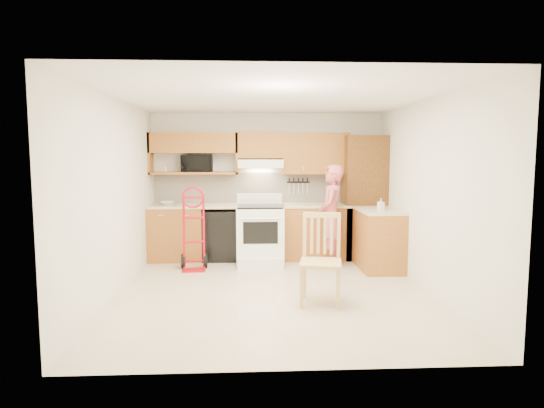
{
  "coord_description": "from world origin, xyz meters",
  "views": [
    {
      "loc": [
        -0.33,
        -5.94,
        1.79
      ],
      "look_at": [
        0.0,
        0.5,
        1.1
      ],
      "focal_mm": 30.84,
      "sensor_mm": 36.0,
      "label": 1
    }
  ],
  "objects": [
    {
      "name": "upper_cab_left",
      "position": [
        -1.25,
        2.08,
        1.98
      ],
      "size": [
        1.5,
        0.33,
        0.34
      ],
      "primitive_type": "cube",
      "color": "#A76826",
      "rests_on": "wall_back"
    },
    {
      "name": "ceiling",
      "position": [
        0.0,
        0.0,
        2.51
      ],
      "size": [
        4.0,
        4.5,
        0.02
      ],
      "primitive_type": "cube",
      "color": "white",
      "rests_on": "ground"
    },
    {
      "name": "countertop_left",
      "position": [
        -1.25,
        1.95,
        0.92
      ],
      "size": [
        1.5,
        0.63,
        0.04
      ],
      "primitive_type": "cube",
      "color": "beige",
      "rests_on": "lower_cab_left"
    },
    {
      "name": "backsplash",
      "position": [
        0.0,
        2.23,
        1.2
      ],
      "size": [
        3.92,
        0.03,
        0.55
      ],
      "primitive_type": "cube",
      "color": "beige",
      "rests_on": "wall_back"
    },
    {
      "name": "pantry_tall",
      "position": [
        1.65,
        1.95,
        1.05
      ],
      "size": [
        0.7,
        0.6,
        2.1
      ],
      "primitive_type": "cube",
      "color": "brown",
      "rests_on": "ground"
    },
    {
      "name": "hand_truck",
      "position": [
        -1.18,
        1.23,
        0.58
      ],
      "size": [
        0.49,
        0.45,
        1.17
      ],
      "primitive_type": null,
      "rotation": [
        0.0,
        0.0,
        0.06
      ],
      "color": "red",
      "rests_on": "ground"
    },
    {
      "name": "wall_right",
      "position": [
        2.01,
        0.0,
        1.25
      ],
      "size": [
        0.02,
        4.5,
        2.5
      ],
      "primitive_type": "cube",
      "color": "silver",
      "rests_on": "ground"
    },
    {
      "name": "wall_back",
      "position": [
        0.0,
        2.26,
        1.25
      ],
      "size": [
        4.0,
        0.02,
        2.5
      ],
      "primitive_type": "cube",
      "color": "silver",
      "rests_on": "ground"
    },
    {
      "name": "lower_cab_left",
      "position": [
        -1.55,
        1.95,
        0.45
      ],
      "size": [
        0.9,
        0.6,
        0.9
      ],
      "primitive_type": "cube",
      "color": "#A76826",
      "rests_on": "ground"
    },
    {
      "name": "range",
      "position": [
        -0.14,
        1.61,
        0.56
      ],
      "size": [
        0.76,
        1.0,
        1.13
      ],
      "primitive_type": null,
      "color": "white",
      "rests_on": "ground"
    },
    {
      "name": "wall_front",
      "position": [
        0.0,
        -2.26,
        1.25
      ],
      "size": [
        4.0,
        0.02,
        2.5
      ],
      "primitive_type": "cube",
      "color": "silver",
      "rests_on": "ground"
    },
    {
      "name": "dining_chair",
      "position": [
        0.53,
        -0.51,
        0.54
      ],
      "size": [
        0.57,
        0.61,
        1.08
      ],
      "primitive_type": null,
      "rotation": [
        0.0,
        0.0,
        -0.19
      ],
      "color": "tan",
      "rests_on": "ground"
    },
    {
      "name": "cab_return_right",
      "position": [
        1.7,
        1.15,
        0.45
      ],
      "size": [
        0.6,
        1.0,
        0.9
      ],
      "primitive_type": "cube",
      "color": "#A76826",
      "rests_on": "ground"
    },
    {
      "name": "dishwasher",
      "position": [
        -0.8,
        1.95,
        0.42
      ],
      "size": [
        0.6,
        0.6,
        0.85
      ],
      "primitive_type": "cube",
      "color": "black",
      "rests_on": "ground"
    },
    {
      "name": "countertop_right",
      "position": [
        0.83,
        1.95,
        0.92
      ],
      "size": [
        1.14,
        0.63,
        0.04
      ],
      "primitive_type": "cube",
      "color": "beige",
      "rests_on": "lower_cab_right"
    },
    {
      "name": "knife_strip",
      "position": [
        0.55,
        2.21,
        1.24
      ],
      "size": [
        0.4,
        0.05,
        0.29
      ],
      "primitive_type": null,
      "color": "black",
      "rests_on": "backsplash"
    },
    {
      "name": "floor",
      "position": [
        0.0,
        0.0,
        -0.01
      ],
      "size": [
        4.0,
        4.5,
        0.02
      ],
      "primitive_type": "cube",
      "color": "beige",
      "rests_on": "ground"
    },
    {
      "name": "wall_left",
      "position": [
        -2.01,
        0.0,
        1.25
      ],
      "size": [
        0.02,
        4.5,
        2.5
      ],
      "primitive_type": "cube",
      "color": "silver",
      "rests_on": "ground"
    },
    {
      "name": "bowl",
      "position": [
        -1.69,
        1.95,
        0.97
      ],
      "size": [
        0.27,
        0.27,
        0.06
      ],
      "primitive_type": "imported",
      "rotation": [
        0.0,
        0.0,
        0.14
      ],
      "color": "white",
      "rests_on": "countertop_left"
    },
    {
      "name": "soap_bottle",
      "position": [
        1.7,
        1.07,
        1.03
      ],
      "size": [
        0.1,
        0.1,
        0.18
      ],
      "primitive_type": "imported",
      "rotation": [
        0.0,
        0.0,
        0.31
      ],
      "color": "white",
      "rests_on": "countertop_return"
    },
    {
      "name": "range_hood",
      "position": [
        -0.12,
        2.02,
        1.63
      ],
      "size": [
        0.76,
        0.46,
        0.14
      ],
      "primitive_type": "cube",
      "color": "white",
      "rests_on": "wall_back"
    },
    {
      "name": "person",
      "position": [
        0.98,
        1.35,
        0.81
      ],
      "size": [
        0.52,
        0.67,
        1.63
      ],
      "primitive_type": "imported",
      "rotation": [
        0.0,
        0.0,
        -1.82
      ],
      "color": "#CE565F",
      "rests_on": "ground"
    },
    {
      "name": "countertop_return",
      "position": [
        1.7,
        1.15,
        0.92
      ],
      "size": [
        0.63,
        1.0,
        0.04
      ],
      "primitive_type": "cube",
      "color": "beige",
      "rests_on": "cab_return_right"
    },
    {
      "name": "upper_cab_center",
      "position": [
        -0.12,
        2.08,
        1.94
      ],
      "size": [
        0.76,
        0.33,
        0.44
      ],
      "primitive_type": "cube",
      "color": "#A76826",
      "rests_on": "wall_back"
    },
    {
      "name": "upper_cab_right",
      "position": [
        0.83,
        2.08,
        1.8
      ],
      "size": [
        1.14,
        0.33,
        0.7
      ],
      "primitive_type": "cube",
      "color": "#A76826",
      "rests_on": "wall_back"
    },
    {
      "name": "upper_shelf_mw",
      "position": [
        -1.25,
        2.08,
        1.47
      ],
      "size": [
        1.5,
        0.33,
        0.04
      ],
      "primitive_type": "cube",
      "color": "#A76826",
      "rests_on": "wall_back"
    },
    {
      "name": "microwave",
      "position": [
        -1.2,
        2.08,
        1.64
      ],
      "size": [
        0.54,
        0.38,
        0.29
      ],
      "primitive_type": "imported",
      "rotation": [
        0.0,
        0.0,
        0.04
      ],
      "color": "black",
      "rests_on": "upper_shelf_mw"
    },
    {
      "name": "lower_cab_right",
      "position": [
        0.83,
        1.95,
        0.45
      ],
      "size": [
        1.14,
        0.6,
        0.9
      ],
      "primitive_type": "cube",
      "color": "#A76826",
      "rests_on": "ground"
    }
  ]
}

